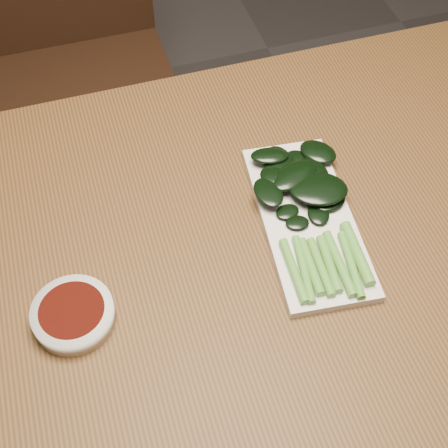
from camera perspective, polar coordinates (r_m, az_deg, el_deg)
ground at (r=1.57m, az=1.25°, el=-18.12°), size 6.00×6.00×0.00m
table at (r=0.95m, az=1.96°, el=-4.99°), size 1.40×0.80×0.75m
chair_far at (r=1.65m, az=-13.36°, el=14.53°), size 0.46×0.46×0.89m
sauce_bowl at (r=0.85m, az=-13.62°, el=-8.05°), size 0.11×0.11×0.03m
serving_plate at (r=0.92m, az=7.61°, el=0.34°), size 0.16×0.31×0.01m
gai_lan at (r=0.93m, az=7.65°, el=2.39°), size 0.16×0.30×0.03m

